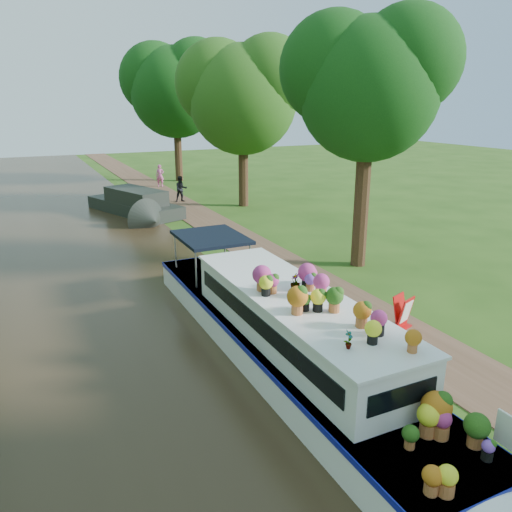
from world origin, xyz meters
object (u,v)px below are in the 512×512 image
Objects in this scene: plant_boat at (294,338)px; pedestrian_pink at (160,176)px; sandwich_board at (403,313)px; pedestrian_dark at (181,189)px; second_boat at (136,204)px.

plant_boat reaches higher than pedestrian_pink.
sandwich_board is (3.80, 0.73, -0.42)m from plant_boat.
sandwich_board is at bearing -87.24° from pedestrian_dark.
plant_boat is 15.33× the size of sandwich_board.
pedestrian_pink reaches higher than second_boat.
pedestrian_dark is at bearing 79.48° from plant_boat.
second_boat is at bearing -89.87° from pedestrian_pink.
pedestrian_dark is (-0.02, 19.62, 0.38)m from sandwich_board.
pedestrian_pink is (4.15, 26.52, -0.05)m from plant_boat.
pedestrian_dark is at bearing 15.68° from second_boat.
second_boat is 4.97× the size of pedestrian_dark.
pedestrian_pink is at bearing 68.54° from sandwich_board.
second_boat is 8.76× the size of sandwich_board.
sandwich_board is 0.57× the size of pedestrian_pink.
second_boat is 17.56m from sandwich_board.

